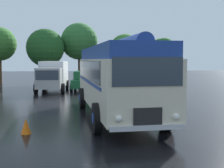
# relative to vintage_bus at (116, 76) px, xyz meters

# --- Properties ---
(ground_plane) EXTENTS (120.00, 120.00, 0.00)m
(ground_plane) POSITION_rel_vintage_bus_xyz_m (-0.21, -0.24, -1.89)
(ground_plane) COLOR black
(vintage_bus) EXTENTS (3.31, 10.25, 3.49)m
(vintage_bus) POSITION_rel_vintage_bus_xyz_m (0.00, 0.00, 0.00)
(vintage_bus) COLOR beige
(vintage_bus) RESTS_ON ground
(car_near_left) EXTENTS (2.33, 4.37, 1.66)m
(car_near_left) POSITION_rel_vintage_bus_xyz_m (-1.12, 12.44, -1.05)
(car_near_left) COLOR #144C28
(car_near_left) RESTS_ON ground
(car_mid_left) EXTENTS (2.01, 4.23, 1.66)m
(car_mid_left) POSITION_rel_vintage_bus_xyz_m (2.00, 12.13, -1.05)
(car_mid_left) COLOR black
(car_mid_left) RESTS_ON ground
(car_mid_right) EXTENTS (2.15, 4.30, 1.66)m
(car_mid_right) POSITION_rel_vintage_bus_xyz_m (4.52, 12.46, -1.05)
(car_mid_right) COLOR black
(car_mid_right) RESTS_ON ground
(box_van) EXTENTS (2.65, 5.89, 2.50)m
(box_van) POSITION_rel_vintage_bus_xyz_m (-3.69, 12.53, -0.53)
(box_van) COLOR silver
(box_van) RESTS_ON ground
(tree_left_of_centre) EXTENTS (3.61, 3.61, 6.14)m
(tree_left_of_centre) POSITION_rel_vintage_bus_xyz_m (-9.85, 20.79, 2.48)
(tree_left_of_centre) COLOR #4C3823
(tree_left_of_centre) RESTS_ON ground
(tree_centre) EXTENTS (3.97, 3.97, 5.88)m
(tree_centre) POSITION_rel_vintage_bus_xyz_m (-4.82, 19.22, 2.06)
(tree_centre) COLOR #4C3823
(tree_centre) RESTS_ON ground
(tree_right_of_centre) EXTENTS (4.08, 4.08, 6.72)m
(tree_right_of_centre) POSITION_rel_vintage_bus_xyz_m (-1.39, 20.98, 2.75)
(tree_right_of_centre) COLOR #4C3823
(tree_right_of_centre) RESTS_ON ground
(tree_far_right) EXTENTS (3.60, 3.60, 5.52)m
(tree_far_right) POSITION_rel_vintage_bus_xyz_m (3.79, 20.58, 1.81)
(tree_far_right) COLOR #4C3823
(tree_far_right) RESTS_ON ground
(tree_extra_right) EXTENTS (3.21, 3.26, 5.09)m
(tree_extra_right) POSITION_rel_vintage_bus_xyz_m (7.93, 20.17, 1.66)
(tree_extra_right) COLOR #4C3823
(tree_extra_right) RESTS_ON ground
(traffic_cone) EXTENTS (0.36, 0.36, 0.55)m
(traffic_cone) POSITION_rel_vintage_bus_xyz_m (-3.61, -2.95, -1.62)
(traffic_cone) COLOR orange
(traffic_cone) RESTS_ON ground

